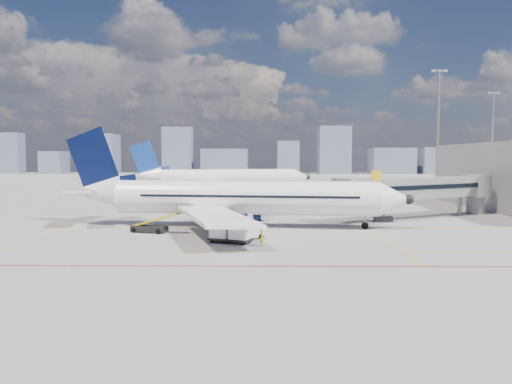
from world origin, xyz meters
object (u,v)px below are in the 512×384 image
at_px(belt_loader, 150,227).
at_px(cargo_dolly, 231,230).
at_px(second_aircraft, 222,178).
at_px(main_aircraft, 230,198).
at_px(baggage_tug, 252,231).
at_px(ramp_worker, 262,237).

bearing_deg(belt_loader, cargo_dolly, -17.34).
bearing_deg(second_aircraft, cargo_dolly, -96.30).
xyz_separation_m(main_aircraft, baggage_tug, (2.60, -8.21, -2.54)).
relative_size(main_aircraft, baggage_tug, 18.17).
distance_m(cargo_dolly, belt_loader, 10.73).
relative_size(baggage_tug, ramp_worker, 1.27).
xyz_separation_m(main_aircraft, second_aircraft, (-5.37, 53.31, 0.00)).
xyz_separation_m(cargo_dolly, belt_loader, (-8.76, 6.16, -0.60)).
relative_size(belt_loader, ramp_worker, 3.23).
bearing_deg(belt_loader, second_aircraft, 105.17).
distance_m(second_aircraft, ramp_worker, 66.51).
bearing_deg(belt_loader, baggage_tug, -0.81).
height_order(main_aircraft, cargo_dolly, main_aircraft).
xyz_separation_m(second_aircraft, ramp_worker, (8.95, -65.86, -2.37)).
distance_m(second_aircraft, belt_loader, 58.05).
bearing_deg(belt_loader, ramp_worker, -16.49).
height_order(main_aircraft, second_aircraft, second_aircraft).
distance_m(belt_loader, ramp_worker, 14.07).
xyz_separation_m(main_aircraft, ramp_worker, (3.58, -12.56, -2.37)).
distance_m(main_aircraft, belt_loader, 9.65).
bearing_deg(ramp_worker, second_aircraft, 11.64).
xyz_separation_m(second_aircraft, baggage_tug, (7.97, -61.52, -2.54)).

